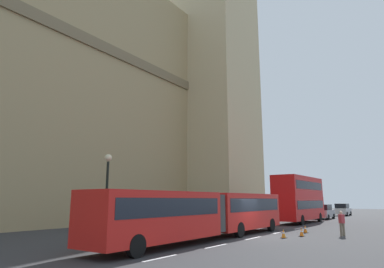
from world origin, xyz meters
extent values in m
plane|color=#333335|center=(0.00, 0.00, 0.00)|extent=(160.00, 160.00, 0.00)
cube|color=silver|center=(-10.38, 0.00, 0.01)|extent=(2.20, 0.16, 0.01)
cube|color=silver|center=(-5.78, 0.00, 0.01)|extent=(2.20, 0.16, 0.01)
cube|color=silver|center=(-1.18, 0.00, 0.01)|extent=(2.20, 0.16, 0.01)
cube|color=silver|center=(3.42, 0.00, 0.01)|extent=(2.20, 0.16, 0.01)
cube|color=silver|center=(8.02, 0.00, 0.01)|extent=(2.20, 0.16, 0.01)
cube|color=#C6B284|center=(20.18, 16.00, 28.17)|extent=(10.97, 10.97, 56.34)
cube|color=red|center=(1.24, 2.00, 1.65)|extent=(8.71, 2.50, 2.50)
cube|color=#1E232D|center=(1.24, 2.00, 2.10)|extent=(8.01, 2.54, 0.90)
cube|color=red|center=(-8.37, 2.00, 1.65)|extent=(8.71, 2.50, 2.50)
cube|color=#1E232D|center=(-8.37, 2.00, 2.10)|extent=(8.01, 2.54, 0.90)
cylinder|color=#3F3F3F|center=(-3.57, 2.00, 1.65)|extent=(2.38, 2.38, 2.25)
cylinder|color=black|center=(4.02, 0.88, 0.50)|extent=(1.00, 0.30, 1.00)
cylinder|color=black|center=(-1.38, 0.88, 0.50)|extent=(1.00, 0.30, 1.00)
cylinder|color=black|center=(-10.99, 0.88, 0.50)|extent=(1.00, 0.30, 1.00)
cube|color=red|center=(14.96, 2.00, 1.60)|extent=(10.17, 2.50, 2.40)
cube|color=black|center=(14.96, 2.00, 1.95)|extent=(9.16, 2.54, 0.84)
cube|color=red|center=(14.96, 2.00, 3.85)|extent=(9.97, 2.50, 2.10)
cube|color=black|center=(14.96, 2.00, 3.95)|extent=(9.16, 2.54, 0.84)
cylinder|color=black|center=(18.21, 0.88, 0.50)|extent=(1.00, 0.30, 1.00)
cylinder|color=black|center=(11.70, 0.88, 0.50)|extent=(1.00, 0.30, 1.00)
cube|color=gray|center=(24.36, 1.92, 0.70)|extent=(4.40, 1.80, 0.90)
cube|color=black|center=(24.16, 1.92, 1.50)|extent=(2.46, 1.66, 0.70)
cylinder|color=black|center=(25.77, 1.11, 0.32)|extent=(0.64, 0.30, 0.64)
cylinder|color=black|center=(22.95, 1.11, 0.32)|extent=(0.64, 0.30, 0.64)
cube|color=#B7B7BC|center=(35.67, 1.91, 0.70)|extent=(4.40, 1.80, 0.90)
cube|color=black|center=(35.47, 1.91, 1.50)|extent=(2.46, 1.66, 0.70)
cylinder|color=black|center=(37.08, 1.10, 0.32)|extent=(0.64, 0.30, 0.64)
cylinder|color=black|center=(34.26, 1.10, 0.32)|extent=(0.64, 0.30, 0.64)
cube|color=black|center=(0.03, -1.61, 0.01)|extent=(0.36, 0.36, 0.03)
cone|color=orange|center=(0.03, -1.61, 0.31)|extent=(0.28, 0.28, 0.55)
cylinder|color=white|center=(0.03, -1.61, 0.33)|extent=(0.17, 0.17, 0.08)
cube|color=black|center=(1.77, -2.24, 0.01)|extent=(0.36, 0.36, 0.03)
cone|color=orange|center=(1.77, -2.24, 0.31)|extent=(0.28, 0.28, 0.55)
cylinder|color=white|center=(1.77, -2.24, 0.33)|extent=(0.17, 0.17, 0.08)
cube|color=black|center=(4.32, -1.72, 0.01)|extent=(0.36, 0.36, 0.03)
cone|color=orange|center=(4.32, -1.72, 0.31)|extent=(0.28, 0.28, 0.55)
cylinder|color=white|center=(4.32, -1.72, 0.33)|extent=(0.17, 0.17, 0.08)
cylinder|color=black|center=(-7.98, 6.50, 0.15)|extent=(0.32, 0.32, 0.30)
cylinder|color=black|center=(-7.98, 6.50, 2.40)|extent=(0.16, 0.16, 4.80)
sphere|color=beige|center=(-7.98, 6.50, 5.05)|extent=(0.44, 0.44, 0.44)
cylinder|color=#726651|center=(3.71, -4.56, 0.43)|extent=(0.16, 0.16, 0.86)
cylinder|color=#726651|center=(3.57, -4.41, 0.43)|extent=(0.16, 0.16, 0.86)
cube|color=#BF383F|center=(3.64, -4.49, 1.16)|extent=(0.46, 0.45, 0.60)
sphere|color=beige|center=(3.64, -4.49, 1.58)|extent=(0.22, 0.22, 0.22)
camera|label=1|loc=(-21.77, -9.78, 2.47)|focal=30.99mm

